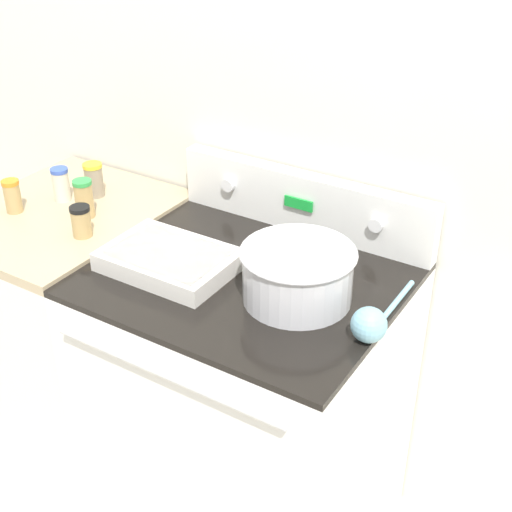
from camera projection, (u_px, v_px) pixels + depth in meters
kitchen_wall at (317, 119)px, 1.97m from camera, size 8.00×0.05×2.50m
stove_range at (247, 410)px, 2.10m from camera, size 0.80×0.70×0.93m
control_panel at (304, 202)px, 2.05m from camera, size 0.80×0.07×0.18m
side_counter at (79, 335)px, 2.41m from camera, size 0.56×0.67×0.94m
mixing_bowl at (298, 272)px, 1.74m from camera, size 0.29×0.29×0.14m
casserole_dish at (169, 259)px, 1.89m from camera, size 0.34×0.24×0.05m
ladle at (371, 323)px, 1.62m from camera, size 0.08×0.32×0.08m
spice_jar_black_cap at (81, 221)px, 2.01m from camera, size 0.06×0.06×0.09m
spice_jar_green_cap at (84, 199)px, 2.11m from camera, size 0.06×0.06×0.12m
spice_jar_yellow_cap at (94, 180)px, 2.23m from camera, size 0.06×0.06×0.11m
spice_jar_blue_cap at (61, 184)px, 2.21m from camera, size 0.05×0.05×0.11m
spice_jar_orange_cap at (12, 196)px, 2.14m from camera, size 0.05×0.05×0.10m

